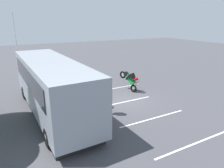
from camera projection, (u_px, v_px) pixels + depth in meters
ground_plane at (124, 100)px, 14.54m from camera, size 80.00×80.00×0.00m
tour_bus at (52, 88)px, 12.05m from camera, size 9.87×2.92×3.25m
spectator_far_left at (108, 98)px, 12.09m from camera, size 0.58×0.38×1.78m
spectator_left at (98, 92)px, 13.09m from camera, size 0.57×0.33×1.73m
spectator_centre at (94, 88)px, 13.93m from camera, size 0.57×0.39×1.69m
spectator_right at (87, 84)px, 14.83m from camera, size 0.57×0.39×1.73m
spectator_far_right at (80, 81)px, 15.67m from camera, size 0.58×0.35×1.65m
parked_motorcycle_silver at (75, 90)px, 15.20m from camera, size 2.05×0.58×0.99m
stunt_motorcycle at (130, 79)px, 16.15m from camera, size 1.99×0.92×1.62m
flagpole at (17, 50)px, 17.44m from camera, size 0.78×0.36×6.08m
bay_line_a at (194, 144)px, 9.41m from camera, size 0.16×4.62×0.01m
bay_line_b at (153, 118)px, 11.87m from camera, size 0.16×4.52×0.01m
bay_line_c at (127, 101)px, 14.32m from camera, size 0.15×3.84×0.01m
bay_line_d at (108, 89)px, 16.78m from camera, size 0.17×4.99×0.01m
bay_line_e at (94, 81)px, 19.24m from camera, size 0.15×3.95×0.01m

